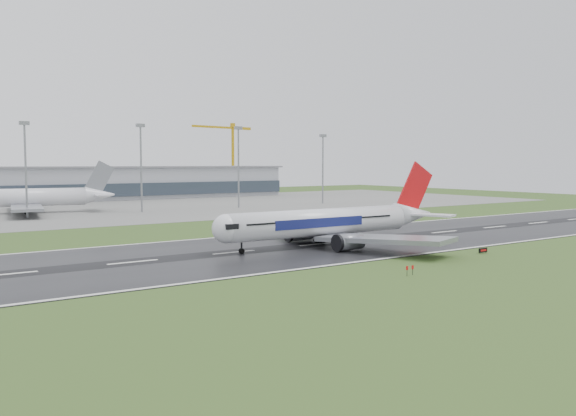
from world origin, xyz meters
TOP-DOWN VIEW (x-y plane):
  - ground at (0.00, 0.00)m, footprint 520.00×520.00m
  - runway at (0.00, 0.00)m, footprint 400.00×45.00m
  - apron at (0.00, 125.00)m, footprint 400.00×130.00m
  - terminal at (0.00, 185.00)m, footprint 240.00×36.00m
  - main_airliner at (22.81, -2.59)m, footprint 57.21×54.55m
  - parked_airliner at (-16.65, 118.22)m, footprint 67.25×63.83m
  - tower_crane at (110.13, 200.00)m, footprint 40.59×8.49m
  - runway_sign at (39.05, -27.53)m, footprint 2.28×0.92m
  - floodmast_2 at (-18.92, 100.00)m, footprint 0.64×0.64m
  - floodmast_3 at (18.51, 100.00)m, footprint 0.64×0.64m
  - floodmast_4 at (57.46, 100.00)m, footprint 0.64×0.64m
  - floodmast_5 at (98.56, 100.00)m, footprint 0.64×0.64m

SIDE VIEW (x-z plane):
  - ground at x=0.00m, z-range 0.00..0.00m
  - apron at x=0.00m, z-range 0.00..0.08m
  - runway at x=0.00m, z-range 0.00..0.10m
  - runway_sign at x=39.05m, z-range 0.00..1.04m
  - terminal at x=0.00m, z-range 0.00..15.00m
  - main_airliner at x=22.81m, z-range 0.10..16.82m
  - parked_airliner at x=-16.65m, z-range 0.08..17.51m
  - floodmast_5 at x=98.56m, z-range 0.00..28.31m
  - floodmast_2 at x=-18.92m, z-range 0.00..29.13m
  - floodmast_3 at x=18.51m, z-range 0.00..29.75m
  - floodmast_4 at x=57.46m, z-range 0.00..30.18m
  - tower_crane at x=110.13m, z-range 0.00..40.54m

